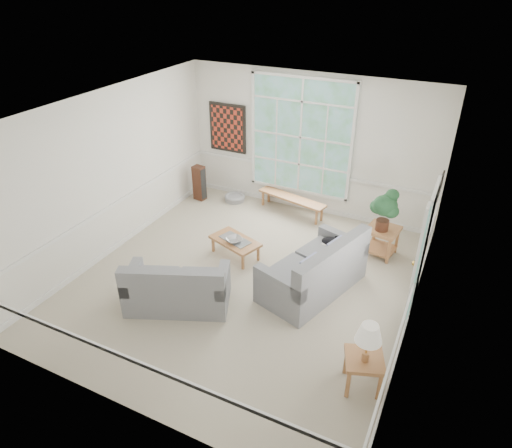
# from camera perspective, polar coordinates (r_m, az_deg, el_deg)

# --- Properties ---
(floor) EXTENTS (5.50, 6.00, 0.01)m
(floor) POSITION_cam_1_polar(r_m,az_deg,el_deg) (8.05, -1.27, -7.01)
(floor) COLOR #AEA48E
(floor) RESTS_ON ground
(ceiling) EXTENTS (5.50, 6.00, 0.02)m
(ceiling) POSITION_cam_1_polar(r_m,az_deg,el_deg) (6.69, -1.57, 14.03)
(ceiling) COLOR white
(ceiling) RESTS_ON ground
(wall_back) EXTENTS (5.50, 0.02, 3.00)m
(wall_back) POSITION_cam_1_polar(r_m,az_deg,el_deg) (9.79, 6.75, 9.80)
(wall_back) COLOR white
(wall_back) RESTS_ON ground
(wall_front) EXTENTS (5.50, 0.02, 3.00)m
(wall_front) POSITION_cam_1_polar(r_m,az_deg,el_deg) (5.22, -16.90, -11.28)
(wall_front) COLOR white
(wall_front) RESTS_ON ground
(wall_left) EXTENTS (0.02, 6.00, 3.00)m
(wall_left) POSITION_cam_1_polar(r_m,az_deg,el_deg) (8.74, -17.75, 6.05)
(wall_left) COLOR white
(wall_left) RESTS_ON ground
(wall_right) EXTENTS (0.02, 6.00, 3.00)m
(wall_right) POSITION_cam_1_polar(r_m,az_deg,el_deg) (6.61, 20.33, -2.40)
(wall_right) COLOR white
(wall_right) RESTS_ON ground
(window_back) EXTENTS (2.30, 0.08, 2.40)m
(window_back) POSITION_cam_1_polar(r_m,az_deg,el_deg) (9.77, 5.60, 10.75)
(window_back) COLOR white
(window_back) RESTS_ON wall_back
(entry_door) EXTENTS (0.08, 0.90, 2.10)m
(entry_door) POSITION_cam_1_polar(r_m,az_deg,el_deg) (7.36, 20.07, -3.03)
(entry_door) COLOR white
(entry_door) RESTS_ON floor
(door_sidelight) EXTENTS (0.08, 0.26, 1.90)m
(door_sidelight) POSITION_cam_1_polar(r_m,az_deg,el_deg) (6.77, 19.45, -4.95)
(door_sidelight) COLOR white
(door_sidelight) RESTS_ON wall_right
(wall_art) EXTENTS (0.90, 0.06, 1.10)m
(wall_art) POSITION_cam_1_polar(r_m,az_deg,el_deg) (10.47, -3.59, 11.88)
(wall_art) COLOR maroon
(wall_art) RESTS_ON wall_back
(wall_frame_near) EXTENTS (0.04, 0.26, 0.32)m
(wall_frame_near) POSITION_cam_1_polar(r_m,az_deg,el_deg) (8.15, 21.83, 3.93)
(wall_frame_near) COLOR black
(wall_frame_near) RESTS_ON wall_right
(wall_frame_far) EXTENTS (0.04, 0.26, 0.32)m
(wall_frame_far) POSITION_cam_1_polar(r_m,az_deg,el_deg) (8.52, 22.14, 4.97)
(wall_frame_far) COLOR black
(wall_frame_far) RESTS_ON wall_right
(loveseat_right) EXTENTS (1.48, 2.07, 1.01)m
(loveseat_right) POSITION_cam_1_polar(r_m,az_deg,el_deg) (7.62, 7.13, -4.97)
(loveseat_right) COLOR slate
(loveseat_right) RESTS_ON floor
(loveseat_front) EXTENTS (1.81, 1.40, 0.87)m
(loveseat_front) POSITION_cam_1_polar(r_m,az_deg,el_deg) (7.39, -9.83, -7.11)
(loveseat_front) COLOR slate
(loveseat_front) RESTS_ON floor
(coffee_table) EXTENTS (1.06, 0.80, 0.35)m
(coffee_table) POSITION_cam_1_polar(r_m,az_deg,el_deg) (8.58, -2.60, -2.99)
(coffee_table) COLOR #A76C40
(coffee_table) RESTS_ON floor
(pewter_bowl) EXTENTS (0.49, 0.49, 0.09)m
(pewter_bowl) POSITION_cam_1_polar(r_m,az_deg,el_deg) (8.41, -2.73, -1.97)
(pewter_bowl) COLOR #A2A2A7
(pewter_bowl) RESTS_ON coffee_table
(window_bench) EXTENTS (1.64, 0.66, 0.37)m
(window_bench) POSITION_cam_1_polar(r_m,az_deg,el_deg) (10.08, 4.46, 2.38)
(window_bench) COLOR #A76C40
(window_bench) RESTS_ON floor
(end_table) EXTENTS (0.64, 0.64, 0.56)m
(end_table) POSITION_cam_1_polar(r_m,az_deg,el_deg) (8.88, 15.39, -2.09)
(end_table) COLOR #A76C40
(end_table) RESTS_ON floor
(houseplant) EXTENTS (0.61, 0.61, 0.82)m
(houseplant) POSITION_cam_1_polar(r_m,az_deg,el_deg) (8.49, 15.76, 1.67)
(houseplant) COLOR #204D2A
(houseplant) RESTS_ON end_table
(side_table) EXTENTS (0.62, 0.62, 0.49)m
(side_table) POSITION_cam_1_polar(r_m,az_deg,el_deg) (6.33, 13.17, -17.56)
(side_table) COLOR #A76C40
(side_table) RESTS_ON floor
(table_lamp) EXTENTS (0.43, 0.43, 0.58)m
(table_lamp) POSITION_cam_1_polar(r_m,az_deg,el_deg) (5.92, 13.77, -14.29)
(table_lamp) COLOR white
(table_lamp) RESTS_ON side_table
(pet_bed) EXTENTS (0.59, 0.59, 0.14)m
(pet_bed) POSITION_cam_1_polar(r_m,az_deg,el_deg) (10.64, -2.67, 3.30)
(pet_bed) COLOR gray
(pet_bed) RESTS_ON floor
(floor_speaker) EXTENTS (0.28, 0.24, 0.82)m
(floor_speaker) POSITION_cam_1_polar(r_m,az_deg,el_deg) (10.64, -7.10, 5.12)
(floor_speaker) COLOR #3F2014
(floor_speaker) RESTS_ON floor
(cat) EXTENTS (0.40, 0.33, 0.16)m
(cat) POSITION_cam_1_polar(r_m,az_deg,el_deg) (8.07, 9.38, -2.17)
(cat) COLOR black
(cat) RESTS_ON loveseat_right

